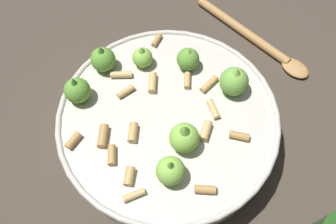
% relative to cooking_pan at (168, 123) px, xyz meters
% --- Properties ---
extents(ground_plane, '(2.40, 2.40, 0.00)m').
position_rel_cooking_pan_xyz_m(ground_plane, '(-0.00, 0.00, -0.04)').
color(ground_plane, '#42382D').
extents(cooking_pan, '(0.33, 0.33, 0.12)m').
position_rel_cooking_pan_xyz_m(cooking_pan, '(0.00, 0.00, 0.00)').
color(cooking_pan, beige).
rests_on(cooking_pan, ground).
extents(wooden_spoon, '(0.23, 0.17, 0.02)m').
position_rel_cooking_pan_xyz_m(wooden_spoon, '(-0.13, -0.22, -0.03)').
color(wooden_spoon, '#B2844C').
rests_on(wooden_spoon, ground).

